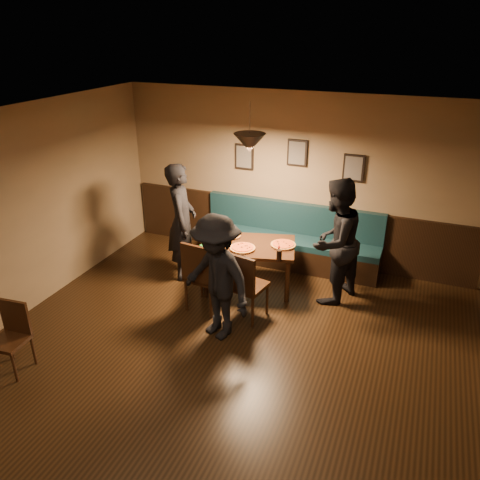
{
  "coord_description": "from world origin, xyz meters",
  "views": [
    {
      "loc": [
        1.9,
        -3.72,
        3.73
      ],
      "look_at": [
        -0.34,
        1.88,
        0.95
      ],
      "focal_mm": 35.4,
      "sensor_mm": 36.0,
      "label": 1
    }
  ],
  "objects_px": {
    "chair_near_right": "(248,284)",
    "dining_table": "(249,266)",
    "diner_right": "(335,242)",
    "chair_near_left": "(205,274)",
    "booth_bench": "(289,237)",
    "soda_glass": "(279,255)",
    "cafe_chair_far": "(8,340)",
    "diner_front": "(217,278)",
    "diner_left": "(182,222)",
    "tabasco_bottle": "(279,248)"
  },
  "relations": [
    {
      "from": "dining_table",
      "to": "diner_left",
      "type": "relative_size",
      "value": 0.73
    },
    {
      "from": "chair_near_left",
      "to": "diner_right",
      "type": "distance_m",
      "value": 1.87
    },
    {
      "from": "cafe_chair_far",
      "to": "diner_right",
      "type": "bearing_deg",
      "value": -141.63
    },
    {
      "from": "booth_bench",
      "to": "soda_glass",
      "type": "distance_m",
      "value": 1.36
    },
    {
      "from": "booth_bench",
      "to": "diner_front",
      "type": "distance_m",
      "value": 2.29
    },
    {
      "from": "chair_near_left",
      "to": "cafe_chair_far",
      "type": "bearing_deg",
      "value": -119.84
    },
    {
      "from": "diner_left",
      "to": "diner_front",
      "type": "height_order",
      "value": "diner_left"
    },
    {
      "from": "chair_near_left",
      "to": "tabasco_bottle",
      "type": "xyz_separation_m",
      "value": [
        0.85,
        0.69,
        0.25
      ]
    },
    {
      "from": "chair_near_right",
      "to": "diner_right",
      "type": "relative_size",
      "value": 0.55
    },
    {
      "from": "chair_near_right",
      "to": "diner_left",
      "type": "relative_size",
      "value": 0.55
    },
    {
      "from": "chair_near_left",
      "to": "chair_near_right",
      "type": "bearing_deg",
      "value": 7.07
    },
    {
      "from": "chair_near_left",
      "to": "diner_right",
      "type": "height_order",
      "value": "diner_right"
    },
    {
      "from": "diner_right",
      "to": "diner_front",
      "type": "xyz_separation_m",
      "value": [
        -1.18,
        -1.43,
        -0.09
      ]
    },
    {
      "from": "booth_bench",
      "to": "tabasco_bottle",
      "type": "relative_size",
      "value": 27.35
    },
    {
      "from": "booth_bench",
      "to": "diner_right",
      "type": "height_order",
      "value": "diner_right"
    },
    {
      "from": "dining_table",
      "to": "diner_right",
      "type": "xyz_separation_m",
      "value": [
        1.24,
        0.15,
        0.56
      ]
    },
    {
      "from": "dining_table",
      "to": "soda_glass",
      "type": "height_order",
      "value": "soda_glass"
    },
    {
      "from": "booth_bench",
      "to": "chair_near_right",
      "type": "distance_m",
      "value": 1.72
    },
    {
      "from": "diner_left",
      "to": "diner_right",
      "type": "relative_size",
      "value": 1.0
    },
    {
      "from": "booth_bench",
      "to": "dining_table",
      "type": "distance_m",
      "value": 1.04
    },
    {
      "from": "diner_right",
      "to": "cafe_chair_far",
      "type": "relative_size",
      "value": 2.17
    },
    {
      "from": "tabasco_bottle",
      "to": "diner_front",
      "type": "bearing_deg",
      "value": -109.59
    },
    {
      "from": "tabasco_bottle",
      "to": "dining_table",
      "type": "bearing_deg",
      "value": 172.42
    },
    {
      "from": "diner_front",
      "to": "soda_glass",
      "type": "relative_size",
      "value": 10.39
    },
    {
      "from": "chair_near_left",
      "to": "cafe_chair_far",
      "type": "relative_size",
      "value": 1.25
    },
    {
      "from": "booth_bench",
      "to": "chair_near_left",
      "type": "bearing_deg",
      "value": -112.03
    },
    {
      "from": "diner_right",
      "to": "cafe_chair_far",
      "type": "bearing_deg",
      "value": -23.5
    },
    {
      "from": "soda_glass",
      "to": "tabasco_bottle",
      "type": "distance_m",
      "value": 0.28
    },
    {
      "from": "booth_bench",
      "to": "soda_glass",
      "type": "relative_size",
      "value": 18.61
    },
    {
      "from": "dining_table",
      "to": "cafe_chair_far",
      "type": "relative_size",
      "value": 1.59
    },
    {
      "from": "diner_right",
      "to": "chair_near_left",
      "type": "bearing_deg",
      "value": -37.78
    },
    {
      "from": "diner_right",
      "to": "soda_glass",
      "type": "relative_size",
      "value": 11.45
    },
    {
      "from": "chair_near_right",
      "to": "diner_front",
      "type": "relative_size",
      "value": 0.61
    },
    {
      "from": "booth_bench",
      "to": "cafe_chair_far",
      "type": "distance_m",
      "value": 4.39
    },
    {
      "from": "chair_near_right",
      "to": "diner_right",
      "type": "distance_m",
      "value": 1.38
    },
    {
      "from": "diner_left",
      "to": "cafe_chair_far",
      "type": "distance_m",
      "value": 2.95
    },
    {
      "from": "chair_near_right",
      "to": "dining_table",
      "type": "bearing_deg",
      "value": 121.58
    },
    {
      "from": "chair_near_left",
      "to": "cafe_chair_far",
      "type": "xyz_separation_m",
      "value": [
        -1.51,
        -2.07,
        -0.11
      ]
    },
    {
      "from": "chair_near_left",
      "to": "diner_right",
      "type": "xyz_separation_m",
      "value": [
        1.6,
        0.9,
        0.39
      ]
    },
    {
      "from": "diner_front",
      "to": "chair_near_left",
      "type": "bearing_deg",
      "value": 151.58
    },
    {
      "from": "chair_near_left",
      "to": "diner_front",
      "type": "relative_size",
      "value": 0.63
    },
    {
      "from": "booth_bench",
      "to": "chair_near_left",
      "type": "distance_m",
      "value": 1.86
    },
    {
      "from": "booth_bench",
      "to": "diner_left",
      "type": "distance_m",
      "value": 1.8
    },
    {
      "from": "diner_front",
      "to": "cafe_chair_far",
      "type": "bearing_deg",
      "value": -118.16
    },
    {
      "from": "soda_glass",
      "to": "diner_right",
      "type": "bearing_deg",
      "value": 35.9
    },
    {
      "from": "diner_left",
      "to": "dining_table",
      "type": "bearing_deg",
      "value": -112.35
    },
    {
      "from": "chair_near_left",
      "to": "diner_left",
      "type": "xyz_separation_m",
      "value": [
        -0.75,
        0.74,
        0.4
      ]
    },
    {
      "from": "soda_glass",
      "to": "cafe_chair_far",
      "type": "bearing_deg",
      "value": -134.47
    },
    {
      "from": "dining_table",
      "to": "diner_left",
      "type": "bearing_deg",
      "value": 165.77
    },
    {
      "from": "diner_left",
      "to": "cafe_chair_far",
      "type": "relative_size",
      "value": 2.18
    }
  ]
}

